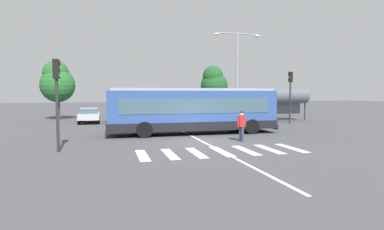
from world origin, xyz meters
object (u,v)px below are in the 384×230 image
at_px(parked_car_silver, 89,114).
at_px(background_tree_left, 57,82).
at_px(traffic_light_near_corner, 57,90).
at_px(bus_stop_shelter, 285,96).
at_px(parked_car_black, 228,112).
at_px(traffic_light_far_corner, 290,89).
at_px(city_transit_bus, 193,110).
at_px(twin_arm_street_lamp, 237,67).
at_px(background_tree_right, 214,83).
at_px(parked_car_red, 176,113).
at_px(pedestrian_crossing_street, 242,124).
at_px(parked_car_champagne, 203,113).
at_px(parked_car_white, 149,114).
at_px(parked_car_charcoal, 121,114).

height_order(parked_car_silver, background_tree_left, background_tree_left).
bearing_deg(traffic_light_near_corner, parked_car_silver, 87.67).
height_order(bus_stop_shelter, background_tree_left, background_tree_left).
distance_m(parked_car_black, traffic_light_far_corner, 6.92).
bearing_deg(city_transit_bus, twin_arm_street_lamp, 48.28).
xyz_separation_m(parked_car_silver, background_tree_right, (14.41, 6.86, 3.20)).
height_order(twin_arm_street_lamp, background_tree_left, twin_arm_street_lamp).
distance_m(parked_car_red, background_tree_right, 10.10).
bearing_deg(twin_arm_street_lamp, parked_car_silver, 165.35).
xyz_separation_m(bus_stop_shelter, background_tree_left, (-22.13, 6.70, 1.45)).
bearing_deg(pedestrian_crossing_street, traffic_light_near_corner, -175.08).
distance_m(parked_car_champagne, traffic_light_far_corner, 8.63).
relative_size(parked_car_silver, parked_car_white, 0.99).
relative_size(parked_car_white, parked_car_red, 1.02).
height_order(parked_car_charcoal, twin_arm_street_lamp, twin_arm_street_lamp).
xyz_separation_m(traffic_light_far_corner, twin_arm_street_lamp, (-4.32, 1.96, 2.05)).
xyz_separation_m(parked_car_silver, traffic_light_near_corner, (-0.61, -15.02, 2.14)).
relative_size(traffic_light_far_corner, twin_arm_street_lamp, 0.56).
height_order(parked_car_red, background_tree_right, background_tree_right).
distance_m(parked_car_red, background_tree_left, 12.73).
xyz_separation_m(bus_stop_shelter, twin_arm_street_lamp, (-5.68, -1.13, 2.74)).
distance_m(parked_car_red, traffic_light_near_corner, 17.20).
distance_m(parked_car_black, background_tree_left, 17.80).
bearing_deg(background_tree_right, traffic_light_near_corner, -124.47).
relative_size(parked_car_champagne, background_tree_left, 0.76).
bearing_deg(parked_car_red, bus_stop_shelter, -10.32).
relative_size(parked_car_black, traffic_light_far_corner, 0.98).
xyz_separation_m(parked_car_silver, parked_car_white, (5.53, -0.24, 0.00)).
bearing_deg(twin_arm_street_lamp, background_tree_left, 154.55).
height_order(parked_car_black, bus_stop_shelter, bus_stop_shelter).
relative_size(parked_car_charcoal, parked_car_champagne, 1.00).
height_order(traffic_light_near_corner, background_tree_right, background_tree_right).
bearing_deg(parked_car_charcoal, traffic_light_far_corner, -19.41).
xyz_separation_m(city_transit_bus, parked_car_charcoal, (-4.34, 9.92, -0.82)).
bearing_deg(parked_car_charcoal, pedestrian_crossing_street, -66.25).
relative_size(parked_car_silver, parked_car_charcoal, 0.99).
xyz_separation_m(parked_car_white, bus_stop_shelter, (13.31, -2.06, 1.65)).
distance_m(pedestrian_crossing_street, parked_car_black, 14.83).
bearing_deg(background_tree_right, bus_stop_shelter, -64.18).
bearing_deg(parked_car_champagne, parked_car_black, 6.70).
distance_m(parked_car_white, twin_arm_street_lamp, 9.37).
bearing_deg(parked_car_silver, parked_car_charcoal, -4.72).
xyz_separation_m(parked_car_black, traffic_light_near_corner, (-14.26, -14.90, 2.14)).
height_order(parked_car_black, traffic_light_far_corner, traffic_light_far_corner).
xyz_separation_m(parked_car_champagne, parked_car_black, (2.85, 0.33, 0.00)).
distance_m(pedestrian_crossing_street, bus_stop_shelter, 15.52).
bearing_deg(parked_car_black, city_transit_bus, -122.83).
bearing_deg(parked_car_silver, parked_car_champagne, -2.45).
bearing_deg(twin_arm_street_lamp, background_tree_right, 83.08).
bearing_deg(background_tree_left, bus_stop_shelter, -16.83).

